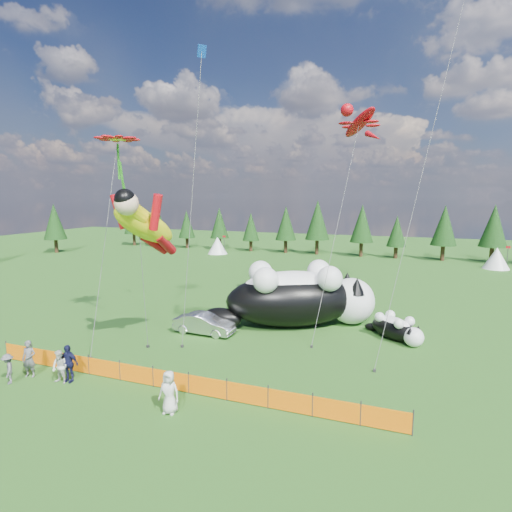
{
  "coord_description": "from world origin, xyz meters",
  "views": [
    {
      "loc": [
        10.18,
        -18.76,
        9.37
      ],
      "look_at": [
        1.87,
        4.0,
        5.73
      ],
      "focal_mm": 28.0,
      "sensor_mm": 36.0,
      "label": 1
    }
  ],
  "objects": [
    {
      "name": "festival_tents",
      "position": [
        11.0,
        40.0,
        1.4
      ],
      "size": [
        50.0,
        3.2,
        2.8
      ],
      "primitive_type": null,
      "color": "white",
      "rests_on": "ground"
    },
    {
      "name": "ground",
      "position": [
        0.0,
        0.0,
        0.0
      ],
      "size": [
        160.0,
        160.0,
        0.0
      ],
      "primitive_type": "plane",
      "color": "#0D3B0A",
      "rests_on": "ground"
    },
    {
      "name": "tree_line",
      "position": [
        0.0,
        45.0,
        4.0
      ],
      "size": [
        90.0,
        4.0,
        8.0
      ],
      "primitive_type": null,
      "color": "black",
      "rests_on": "ground"
    },
    {
      "name": "car",
      "position": [
        -2.21,
        4.8,
        0.7
      ],
      "size": [
        4.3,
        1.57,
        1.41
      ],
      "primitive_type": "imported",
      "rotation": [
        0.0,
        0.0,
        1.55
      ],
      "color": "silver",
      "rests_on": "ground"
    },
    {
      "name": "superhero_kite",
      "position": [
        -3.76,
        0.68,
        7.72
      ],
      "size": [
        5.64,
        5.98,
        10.16
      ],
      "color": "yellow",
      "rests_on": "ground"
    },
    {
      "name": "safety_fence",
      "position": [
        0.0,
        -3.0,
        0.5
      ],
      "size": [
        22.06,
        0.06,
        1.1
      ],
      "color": "#262626",
      "rests_on": "ground"
    },
    {
      "name": "flower_kite",
      "position": [
        -7.03,
        2.73,
        12.81
      ],
      "size": [
        3.47,
        5.99,
        13.51
      ],
      "color": "#B60912",
      "rests_on": "ground"
    },
    {
      "name": "cat_small",
      "position": [
        10.18,
        8.09,
        0.8
      ],
      "size": [
        3.84,
        3.52,
        1.68
      ],
      "rotation": [
        0.0,
        0.0,
        -0.71
      ],
      "color": "black",
      "rests_on": "ground"
    },
    {
      "name": "cat_large",
      "position": [
        3.48,
        8.81,
        2.19
      ],
      "size": [
        11.92,
        8.3,
        4.62
      ],
      "rotation": [
        0.0,
        0.0,
        0.47
      ],
      "color": "black",
      "rests_on": "ground"
    },
    {
      "name": "spectator_b",
      "position": [
        -5.6,
        -4.31,
        0.86
      ],
      "size": [
        0.85,
        0.52,
        1.72
      ],
      "primitive_type": "imported",
      "rotation": [
        0.0,
        0.0,
        -0.04
      ],
      "color": "silver",
      "rests_on": "ground"
    },
    {
      "name": "spectator_c",
      "position": [
        -5.38,
        -3.99,
        0.97
      ],
      "size": [
        1.19,
        0.7,
        1.95
      ],
      "primitive_type": "imported",
      "rotation": [
        0.0,
        0.0,
        0.1
      ],
      "color": "#151639",
      "rests_on": "ground"
    },
    {
      "name": "spectator_e",
      "position": [
        1.07,
        -4.81,
        0.96
      ],
      "size": [
        0.99,
        0.69,
        1.91
      ],
      "primitive_type": "imported",
      "rotation": [
        0.0,
        0.0,
        0.09
      ],
      "color": "silver",
      "rests_on": "ground"
    },
    {
      "name": "spectator_d",
      "position": [
        -8.07,
        -5.2,
        0.77
      ],
      "size": [
        1.09,
        1.03,
        1.54
      ],
      "primitive_type": "imported",
      "rotation": [
        0.0,
        0.0,
        -0.69
      ],
      "color": "#555559",
      "rests_on": "ground"
    },
    {
      "name": "spectator_a",
      "position": [
        -7.73,
        -4.26,
        0.97
      ],
      "size": [
        0.82,
        0.66,
        1.95
      ],
      "primitive_type": "imported",
      "rotation": [
        0.0,
        0.0,
        0.31
      ],
      "color": "#555559",
      "rests_on": "ground"
    },
    {
      "name": "gecko_kite",
      "position": [
        6.77,
        13.67,
        14.92
      ],
      "size": [
        5.97,
        12.37,
        17.31
      ],
      "color": "#B60912",
      "rests_on": "ground"
    },
    {
      "name": "diamond_kite_a",
      "position": [
        -1.75,
        4.11,
        16.95
      ],
      "size": [
        1.13,
        2.67,
        18.77
      ],
      "color": "#0B3EAB",
      "rests_on": "ground"
    }
  ]
}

